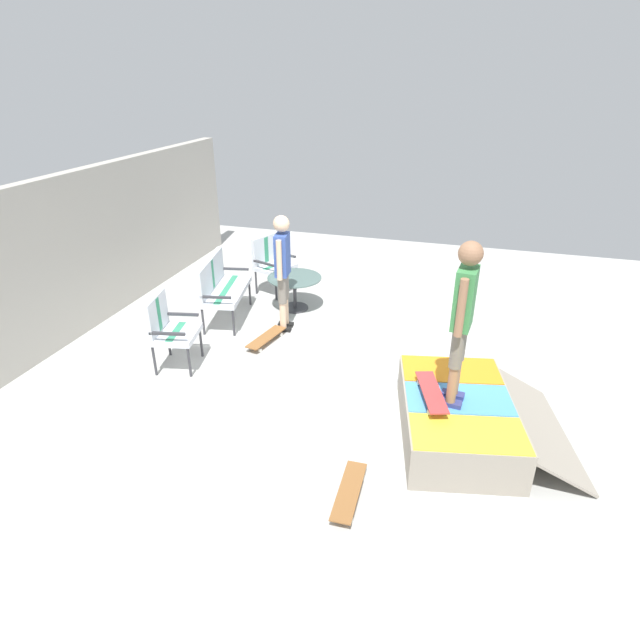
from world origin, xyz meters
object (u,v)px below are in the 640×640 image
skateboard_by_bench (266,338)px  skateboard_spare (349,491)px  skate_ramp (459,417)px  person_watching (283,264)px  patio_bench (219,283)px  patio_chair_by_wall (167,325)px  patio_chair_near_house (270,259)px  person_skater (463,313)px  skateboard_on_ramp (431,392)px  patio_table (295,286)px

skateboard_by_bench → skateboard_spare: size_ratio=1.02×
skate_ramp → person_watching: 3.47m
patio_bench → patio_chair_by_wall: size_ratio=1.31×
patio_chair_near_house → patio_chair_by_wall: 2.90m
patio_chair_near_house → skateboard_by_bench: (-1.91, -0.66, -0.53)m
skateboard_by_bench → patio_chair_near_house: bearing=19.1°
person_skater → skateboard_spare: size_ratio=2.19×
skateboard_spare → patio_bench: bearing=42.0°
skate_ramp → skateboard_on_ramp: 0.47m
skateboard_by_bench → skateboard_on_ramp: (-1.53, -2.53, 0.50)m
patio_table → skateboard_spare: (-3.96, -1.90, -0.32)m
patio_chair_by_wall → skateboard_spare: bearing=-120.3°
person_skater → skateboard_by_bench: 3.44m
person_watching → skateboard_spare: 3.81m
skate_ramp → patio_chair_near_house: bearing=46.5°
person_watching → skateboard_spare: (-3.21, -1.82, -0.98)m
skate_ramp → skateboard_by_bench: size_ratio=2.58×
patio_chair_near_house → patio_chair_by_wall: size_ratio=1.00×
person_watching → person_skater: 3.36m
skate_ramp → skateboard_spare: bearing=143.5°
skate_ramp → person_skater: bearing=127.8°
patio_chair_near_house → patio_bench: bearing=165.5°
patio_table → skateboard_by_bench: size_ratio=1.09×
person_watching → person_skater: person_skater is taller
patio_bench → person_skater: size_ratio=0.76×
patio_chair_by_wall → person_skater: person_skater is taller
patio_table → skateboard_on_ramp: size_ratio=1.09×
skateboard_by_bench → skateboard_spare: (-2.68, -1.91, 0.00)m
skate_ramp → patio_bench: 4.36m
patio_table → person_watching: person_watching is taller
skateboard_by_bench → patio_bench: bearing=60.2°
patio_bench → skateboard_on_ramp: bearing=-120.8°
person_watching → skateboard_on_ramp: person_watching is taller
patio_table → skateboard_by_bench: (-1.28, 0.01, -0.32)m
patio_bench → patio_chair_near_house: (1.34, -0.35, -0.00)m
patio_chair_by_wall → skateboard_by_bench: size_ratio=1.24×
patio_chair_by_wall → skate_ramp: bearing=-96.6°
skateboard_spare → skateboard_on_ramp: size_ratio=0.98×
skateboard_by_bench → person_skater: bearing=-118.7°
skate_ramp → patio_table: bearing=46.4°
patio_chair_near_house → skateboard_by_bench: 2.09m
person_watching → skateboard_on_ramp: (-2.06, -2.43, -0.49)m
patio_table → person_watching: (-0.75, -0.09, 0.66)m
patio_chair_near_house → patio_table: 0.95m
patio_bench → person_watching: person_watching is taller
person_skater → skateboard_spare: (-1.18, 0.82, -1.45)m
person_skater → skateboard_by_bench: bearing=61.3°
patio_chair_by_wall → skateboard_on_ramp: patio_chair_by_wall is taller
patio_chair_near_house → skateboard_by_bench: patio_chair_near_house is taller
patio_bench → patio_chair_near_house: same height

